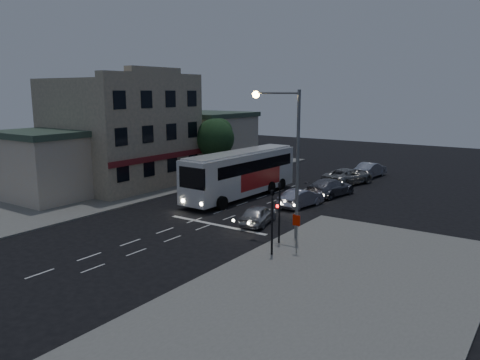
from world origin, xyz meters
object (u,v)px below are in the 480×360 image
Objects in this scene: traffic_signal_main at (279,205)px; car_sedan_a at (301,198)px; car_suv at (258,214)px; car_extra at (371,170)px; traffic_signal_side at (272,214)px; car_sedan_c at (348,176)px; street_tree at (215,136)px; regulatory_sign at (297,228)px; car_sedan_b at (330,187)px; streetlight at (288,147)px; tour_bus at (241,172)px.

car_sedan_a is at bearing 109.56° from traffic_signal_main.
car_sedan_a reaches higher than car_suv.
traffic_signal_side is at bearing 103.35° from car_extra.
car_sedan_c is at bearing -101.47° from car_suv.
street_tree is (-16.51, 16.22, 2.08)m from traffic_signal_side.
traffic_signal_main is 1.86× the size of regulatory_sign.
traffic_signal_side is (3.63, -16.04, 1.65)m from car_sedan_b.
street_tree is at bearing 138.92° from regulatory_sign.
tour_bus is at bearing 138.51° from streetlight.
street_tree is (-6.69, 4.98, 2.34)m from tour_bus.
car_extra is at bearing 100.66° from regulatory_sign.
regulatory_sign is 0.35× the size of street_tree.
car_suv is 22.03m from car_extra.
traffic_signal_main is at bearing 102.42° from car_extra.
street_tree is at bearing -13.20° from car_sedan_a.
car_sedan_c is 19.55m from streetlight.
traffic_signal_side is at bearing -47.22° from tour_bus.
tour_bus is 3.19× the size of traffic_signal_side.
traffic_signal_side is at bearing -136.08° from regulatory_sign.
car_extra reaches higher than car_sedan_c.
car_sedan_a is 15.93m from car_extra.
car_sedan_a is 1.05× the size of traffic_signal_main.
tour_bus reaches higher than car_suv.
street_tree is (-15.55, 12.82, -1.23)m from streetlight.
regulatory_sign is (4.94, -10.13, 0.89)m from car_sedan_a.
car_suv is at bearing 152.91° from streetlight.
car_extra is 1.16× the size of traffic_signal_side.
street_tree is (-12.42, 11.22, 3.81)m from car_suv.
tour_bus is at bearing 74.59° from car_extra.
traffic_signal_main is 2.14m from regulatory_sign.
car_sedan_a is at bearing 107.39° from car_sedan_c.
car_suv is 1.84× the size of regulatory_sign.
traffic_signal_side is (9.82, -11.24, 0.26)m from tour_bus.
car_sedan_a is at bearing 109.55° from traffic_signal_side.
traffic_signal_main is 21.38m from street_tree.
street_tree is (-17.51, 15.26, 2.90)m from regulatory_sign.
tour_bus is 2.74× the size of car_extra.
car_suv is 0.65× the size of street_tree.
streetlight is at bearing 105.70° from traffic_signal_side.
car_sedan_c is 1.38× the size of traffic_signal_side.
car_sedan_a is at bearing -103.94° from car_suv.
car_sedan_a is at bearing 111.19° from streetlight.
traffic_signal_main is 0.46× the size of streetlight.
streetlight is 1.45× the size of street_tree.
car_sedan_c is at bearing 100.50° from traffic_signal_main.
tour_bus is 8.60m from car_suv.
traffic_signal_side is 23.24m from street_tree.
streetlight reaches higher than traffic_signal_main.
tour_bus reaches higher than regulatory_sign.
traffic_signal_main is at bearing 115.41° from car_sedan_c.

